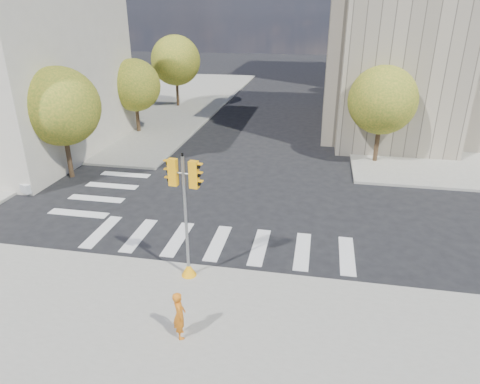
% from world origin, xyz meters
% --- Properties ---
extents(ground, '(160.00, 160.00, 0.00)m').
position_xyz_m(ground, '(0.00, 0.00, 0.00)').
color(ground, black).
rests_on(ground, ground).
extents(sidewalk_far_left, '(28.00, 40.00, 0.15)m').
position_xyz_m(sidewalk_far_left, '(-20.00, 26.00, 0.07)').
color(sidewalk_far_left, gray).
rests_on(sidewalk_far_left, ground).
extents(tree_lw_near, '(4.40, 4.40, 6.41)m').
position_xyz_m(tree_lw_near, '(-10.50, 4.00, 4.20)').
color(tree_lw_near, '#382616').
rests_on(tree_lw_near, ground).
extents(tree_lw_mid, '(4.00, 4.00, 5.77)m').
position_xyz_m(tree_lw_mid, '(-10.50, 14.00, 3.76)').
color(tree_lw_mid, '#382616').
rests_on(tree_lw_mid, ground).
extents(tree_lw_far, '(4.80, 4.80, 6.95)m').
position_xyz_m(tree_lw_far, '(-10.50, 24.00, 4.54)').
color(tree_lw_far, '#382616').
rests_on(tree_lw_far, ground).
extents(tree_re_near, '(4.20, 4.20, 6.16)m').
position_xyz_m(tree_re_near, '(7.50, 10.00, 4.05)').
color(tree_re_near, '#382616').
rests_on(tree_re_near, ground).
extents(tree_re_mid, '(4.60, 4.60, 6.66)m').
position_xyz_m(tree_re_mid, '(7.50, 22.00, 4.35)').
color(tree_re_mid, '#382616').
rests_on(tree_re_mid, ground).
extents(tree_re_far, '(4.00, 4.00, 5.88)m').
position_xyz_m(tree_re_far, '(7.50, 34.00, 3.87)').
color(tree_re_far, '#382616').
rests_on(tree_re_far, ground).
extents(lamp_near, '(0.35, 0.18, 8.11)m').
position_xyz_m(lamp_near, '(8.00, 14.00, 4.58)').
color(lamp_near, black).
rests_on(lamp_near, sidewalk_far_right).
extents(lamp_far, '(0.35, 0.18, 8.11)m').
position_xyz_m(lamp_far, '(8.00, 28.00, 4.58)').
color(lamp_far, black).
rests_on(lamp_far, sidewalk_far_right).
extents(traffic_signal, '(1.08, 0.56, 4.75)m').
position_xyz_m(traffic_signal, '(-0.54, -4.74, 2.17)').
color(traffic_signal, '#FFA60D').
rests_on(traffic_signal, sidewalk_near).
extents(photographer, '(0.58, 0.67, 1.56)m').
position_xyz_m(photographer, '(0.15, -7.87, 0.93)').
color(photographer, orange).
rests_on(photographer, sidewalk_near).
extents(planter_wall, '(5.64, 2.82, 0.50)m').
position_xyz_m(planter_wall, '(-13.82, 2.16, 0.40)').
color(planter_wall, silver).
rests_on(planter_wall, sidewalk_left_near).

